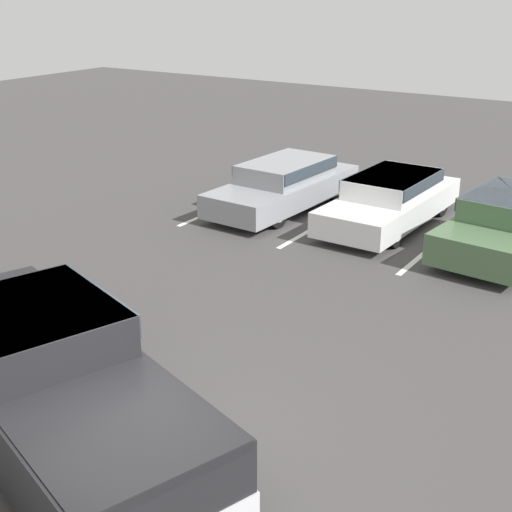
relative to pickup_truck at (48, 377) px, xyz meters
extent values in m
plane|color=#423F3F|center=(1.12, 0.54, -0.85)|extent=(60.00, 60.00, 0.00)
cube|color=white|center=(-3.88, 9.96, -0.85)|extent=(0.12, 5.24, 0.01)
cube|color=white|center=(-1.12, 9.96, -0.85)|extent=(0.12, 5.24, 0.01)
cube|color=white|center=(1.63, 9.96, -0.85)|extent=(0.12, 5.24, 0.01)
cube|color=black|center=(-0.02, 0.01, -0.15)|extent=(6.20, 3.81, 0.90)
cube|color=black|center=(-0.30, 0.10, 0.57)|extent=(2.60, 2.42, 0.55)
cube|color=#2D3842|center=(-0.30, 0.10, 0.69)|extent=(2.58, 2.46, 0.30)
cube|color=black|center=(1.73, -0.60, 0.25)|extent=(2.68, 2.51, 0.13)
cylinder|color=black|center=(1.91, 0.19, -0.44)|extent=(0.88, 0.58, 0.82)
cylinder|color=#ADADB2|center=(1.91, 0.19, -0.44)|extent=(0.54, 0.47, 0.45)
cylinder|color=black|center=(1.38, -1.34, -0.44)|extent=(0.88, 0.58, 0.82)
cylinder|color=#ADADB2|center=(1.38, -1.34, -0.44)|extent=(0.54, 0.47, 0.45)
cylinder|color=black|center=(-1.42, 1.35, -0.44)|extent=(0.88, 0.58, 0.82)
cylinder|color=#ADADB2|center=(-1.42, 1.35, -0.44)|extent=(0.54, 0.47, 0.45)
cube|color=gray|center=(-2.54, 9.94, -0.38)|extent=(1.95, 4.82, 0.57)
cube|color=gray|center=(-2.54, 10.03, 0.13)|extent=(1.62, 2.54, 0.46)
cube|color=#2D3842|center=(-2.54, 10.03, 0.23)|extent=(1.69, 2.49, 0.28)
cylinder|color=black|center=(-1.89, 8.53, -0.53)|extent=(0.26, 0.66, 0.65)
cylinder|color=#ADADB2|center=(-1.89, 8.53, -0.53)|extent=(0.26, 0.37, 0.36)
cylinder|color=black|center=(-3.33, 8.60, -0.53)|extent=(0.26, 0.66, 0.65)
cylinder|color=#ADADB2|center=(-3.33, 8.60, -0.53)|extent=(0.26, 0.37, 0.36)
cylinder|color=black|center=(-1.75, 11.27, -0.53)|extent=(0.26, 0.66, 0.65)
cylinder|color=#ADADB2|center=(-1.75, 11.27, -0.53)|extent=(0.26, 0.37, 0.36)
cylinder|color=black|center=(-3.19, 11.35, -0.53)|extent=(0.26, 0.66, 0.65)
cylinder|color=#ADADB2|center=(-3.19, 11.35, -0.53)|extent=(0.26, 0.37, 0.36)
cube|color=silver|center=(0.23, 10.16, -0.39)|extent=(1.86, 4.68, 0.56)
cube|color=silver|center=(0.23, 10.25, 0.12)|extent=(1.59, 2.45, 0.45)
cube|color=#2D3842|center=(0.23, 10.25, 0.21)|extent=(1.65, 2.41, 0.27)
cylinder|color=black|center=(0.94, 8.80, -0.52)|extent=(0.23, 0.67, 0.66)
cylinder|color=#ADADB2|center=(0.94, 8.80, -0.52)|extent=(0.23, 0.37, 0.36)
cylinder|color=black|center=(-0.55, 8.84, -0.52)|extent=(0.23, 0.67, 0.66)
cylinder|color=#ADADB2|center=(-0.55, 8.84, -0.52)|extent=(0.23, 0.37, 0.36)
cylinder|color=black|center=(1.01, 11.48, -0.52)|extent=(0.23, 0.67, 0.66)
cylinder|color=#ADADB2|center=(1.01, 11.48, -0.52)|extent=(0.23, 0.37, 0.36)
cylinder|color=black|center=(-0.47, 11.53, -0.52)|extent=(0.23, 0.67, 0.66)
cylinder|color=#ADADB2|center=(-0.47, 11.53, -0.52)|extent=(0.23, 0.37, 0.36)
cube|color=#4C6B47|center=(3.10, 9.79, -0.35)|extent=(2.26, 4.53, 0.63)
cylinder|color=black|center=(2.18, 8.61, -0.52)|extent=(0.28, 0.68, 0.66)
cylinder|color=#ADADB2|center=(2.18, 8.61, -0.52)|extent=(0.26, 0.39, 0.37)
cylinder|color=black|center=(2.44, 11.13, -0.52)|extent=(0.28, 0.68, 0.66)
cylinder|color=#ADADB2|center=(2.44, 11.13, -0.52)|extent=(0.26, 0.39, 0.37)
camera|label=1|loc=(6.30, -5.02, 4.56)|focal=50.00mm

